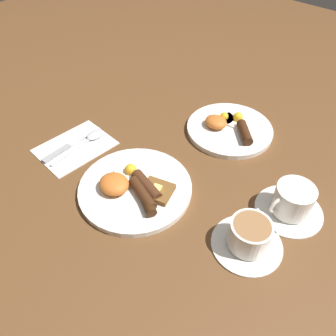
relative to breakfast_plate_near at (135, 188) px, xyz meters
The scene contains 8 objects.
ground_plane 0.01m from the breakfast_plate_near, 126.86° to the left, with size 3.00×3.00×0.00m, color brown.
breakfast_plate_near is the anchor object (origin of this frame).
breakfast_plate_far 0.35m from the breakfast_plate_near, 85.11° to the left, with size 0.25×0.25×0.04m.
teacup_near 0.29m from the breakfast_plate_near, 11.44° to the left, with size 0.15×0.15×0.07m.
teacup_far 0.36m from the breakfast_plate_near, 32.95° to the left, with size 0.15×0.15×0.08m.
napkin 0.24m from the breakfast_plate_near, behind, with size 0.15×0.19×0.01m, color white.
knife 0.25m from the breakfast_plate_near, behind, with size 0.03×0.19×0.01m.
spoon 0.24m from the breakfast_plate_near, 169.20° to the left, with size 0.04×0.18×0.01m.
Camera 1 is at (0.41, -0.33, 0.60)m, focal length 35.00 mm.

